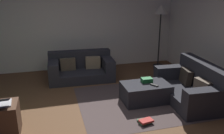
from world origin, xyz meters
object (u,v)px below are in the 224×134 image
at_px(ottoman, 146,92).
at_px(tv_remote, 154,85).
at_px(book_stack, 145,121).
at_px(couch_left, 81,68).
at_px(side_table, 1,120).
at_px(gift_box, 147,80).
at_px(couch_right, 193,86).
at_px(corner_lamp, 161,14).

height_order(ottoman, tv_remote, tv_remote).
height_order(ottoman, book_stack, ottoman).
distance_m(couch_left, ottoman, 1.91).
bearing_deg(ottoman, tv_remote, -47.40).
bearing_deg(side_table, ottoman, 10.99).
distance_m(gift_box, book_stack, 1.00).
bearing_deg(gift_box, side_table, -167.47).
distance_m(couch_left, tv_remote, 2.08).
height_order(couch_right, side_table, couch_right).
xyz_separation_m(couch_right, ottoman, (-0.91, 0.20, -0.11)).
bearing_deg(gift_box, tv_remote, -72.43).
xyz_separation_m(couch_right, book_stack, (-1.23, -0.57, -0.26)).
bearing_deg(gift_box, ottoman, -121.45).
height_order(couch_right, book_stack, couch_right).
relative_size(couch_left, ottoman, 1.72).
relative_size(couch_left, couch_right, 0.99).
distance_m(ottoman, side_table, 2.59).
bearing_deg(side_table, gift_box, 12.53).
bearing_deg(ottoman, corner_lamp, 58.51).
distance_m(side_table, corner_lamp, 4.69).
relative_size(couch_left, tv_remote, 9.77).
relative_size(couch_right, corner_lamp, 0.92).
bearing_deg(book_stack, gift_box, 66.41).
height_order(ottoman, side_table, side_table).
xyz_separation_m(ottoman, tv_remote, (0.12, -0.13, 0.19)).
bearing_deg(book_stack, tv_remote, 55.68).
bearing_deg(couch_right, ottoman, 81.07).
height_order(couch_left, tv_remote, couch_left).
bearing_deg(tv_remote, gift_box, 74.09).
bearing_deg(tv_remote, side_table, 154.38).
height_order(couch_left, corner_lamp, corner_lamp).
distance_m(couch_right, gift_box, 0.91).
xyz_separation_m(couch_right, corner_lamp, (0.33, 2.22, 1.17)).
relative_size(couch_left, book_stack, 6.34).
distance_m(tv_remote, corner_lamp, 2.65).
relative_size(couch_right, side_table, 3.04).
xyz_separation_m(tv_remote, side_table, (-2.65, -0.37, -0.13)).
bearing_deg(side_table, couch_right, 4.89).
height_order(couch_right, gift_box, couch_right).
relative_size(couch_left, corner_lamp, 0.91).
bearing_deg(tv_remote, corner_lamp, 28.94).
distance_m(couch_left, corner_lamp, 2.61).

